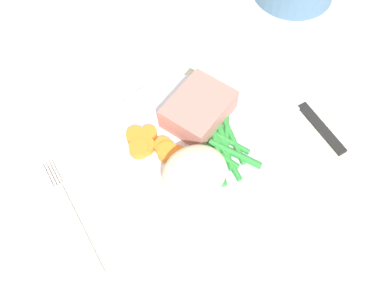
{
  "coord_description": "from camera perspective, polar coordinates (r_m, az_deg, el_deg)",
  "views": [
    {
      "loc": [
        -12.27,
        -29.34,
        56.44
      ],
      "look_at": [
        3.16,
        -2.98,
        4.6
      ],
      "focal_mm": 44.68,
      "sensor_mm": 36.0,
      "label": 1
    }
  ],
  "objects": [
    {
      "name": "green_beans",
      "position": [
        0.61,
        3.92,
        -0.37
      ],
      "size": [
        6.54,
        10.18,
        0.88
      ],
      "color": "#2D8C38",
      "rests_on": "dinner_plate"
    },
    {
      "name": "dining_table",
      "position": [
        0.64,
        -3.8,
        -0.88
      ],
      "size": [
        120.0,
        90.0,
        2.0
      ],
      "color": "beige",
      "rests_on": "ground"
    },
    {
      "name": "water_glass",
      "position": [
        0.7,
        -10.05,
        12.08
      ],
      "size": [
        6.82,
        6.82,
        9.47
      ],
      "color": "silver",
      "rests_on": "dining_table"
    },
    {
      "name": "meat_portion",
      "position": [
        0.62,
        0.81,
        4.18
      ],
      "size": [
        10.68,
        9.67,
        3.38
      ],
      "primitive_type": "cube",
      "rotation": [
        0.0,
        0.0,
        0.43
      ],
      "color": "#B2756B",
      "rests_on": "dinner_plate"
    },
    {
      "name": "mashed_potatoes",
      "position": [
        0.57,
        0.32,
        -3.4
      ],
      "size": [
        7.94,
        6.8,
        4.99
      ],
      "primitive_type": "ellipsoid",
      "color": "beige",
      "rests_on": "dinner_plate"
    },
    {
      "name": "dinner_plate",
      "position": [
        0.62,
        -0.0,
        -0.85
      ],
      "size": [
        23.76,
        23.76,
        1.6
      ],
      "primitive_type": "cylinder",
      "color": "white",
      "rests_on": "dining_table"
    },
    {
      "name": "fork",
      "position": [
        0.6,
        -14.04,
        -8.37
      ],
      "size": [
        1.44,
        16.6,
        0.4
      ],
      "rotation": [
        0.0,
        0.0,
        0.05
      ],
      "color": "silver",
      "rests_on": "dining_table"
    },
    {
      "name": "carrot_slices",
      "position": [
        0.61,
        -4.95,
        -0.09
      ],
      "size": [
        6.25,
        7.23,
        1.25
      ],
      "color": "orange",
      "rests_on": "dinner_plate"
    },
    {
      "name": "knife",
      "position": [
        0.68,
        12.56,
        5.01
      ],
      "size": [
        1.7,
        20.5,
        0.64
      ],
      "rotation": [
        0.0,
        0.0,
        0.04
      ],
      "color": "black",
      "rests_on": "dining_table"
    }
  ]
}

